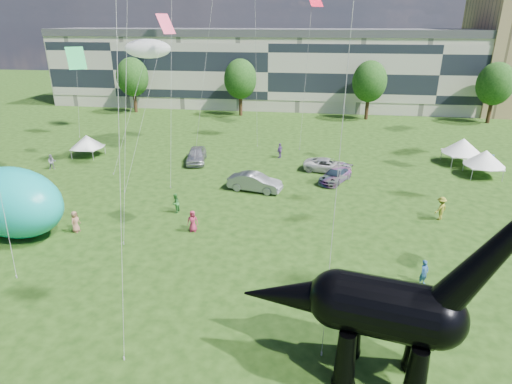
# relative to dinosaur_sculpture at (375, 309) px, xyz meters

# --- Properties ---
(ground) EXTENTS (220.00, 220.00, 0.00)m
(ground) POSITION_rel_dinosaur_sculpture_xyz_m (-3.22, 0.34, -3.47)
(ground) COLOR #16330C
(ground) RESTS_ON ground
(terrace_row) EXTENTS (78.00, 11.00, 12.00)m
(terrace_row) POSITION_rel_dinosaur_sculpture_xyz_m (-11.22, 62.34, 2.53)
(terrace_row) COLOR beige
(terrace_row) RESTS_ON ground
(tree_far_left) EXTENTS (5.20, 5.20, 9.44)m
(tree_far_left) POSITION_rel_dinosaur_sculpture_xyz_m (-33.22, 53.34, 2.82)
(tree_far_left) COLOR #382314
(tree_far_left) RESTS_ON ground
(tree_mid_left) EXTENTS (5.20, 5.20, 9.44)m
(tree_mid_left) POSITION_rel_dinosaur_sculpture_xyz_m (-15.22, 53.34, 2.82)
(tree_mid_left) COLOR #382314
(tree_mid_left) RESTS_ON ground
(tree_mid_right) EXTENTS (5.20, 5.20, 9.44)m
(tree_mid_right) POSITION_rel_dinosaur_sculpture_xyz_m (4.78, 53.34, 2.82)
(tree_mid_right) COLOR #382314
(tree_mid_right) RESTS_ON ground
(tree_far_right) EXTENTS (5.20, 5.20, 9.44)m
(tree_far_right) POSITION_rel_dinosaur_sculpture_xyz_m (22.78, 53.34, 2.82)
(tree_far_right) COLOR #382314
(tree_far_right) RESTS_ON ground
(dinosaur_sculpture) EXTENTS (11.28, 4.04, 9.18)m
(dinosaur_sculpture) POSITION_rel_dinosaur_sculpture_xyz_m (0.00, 0.00, 0.00)
(dinosaur_sculpture) COLOR black
(dinosaur_sculpture) RESTS_ON ground
(car_silver) EXTENTS (2.77, 5.14, 1.66)m
(car_silver) POSITION_rel_dinosaur_sculpture_xyz_m (-15.64, 28.23, -2.64)
(car_silver) COLOR #B1B1B5
(car_silver) RESTS_ON ground
(car_grey) EXTENTS (5.16, 2.63, 1.62)m
(car_grey) POSITION_rel_dinosaur_sculpture_xyz_m (-8.10, 20.93, -2.66)
(car_grey) COLOR gray
(car_grey) RESTS_ON ground
(car_white) EXTENTS (5.18, 3.09, 1.35)m
(car_white) POSITION_rel_dinosaur_sculpture_xyz_m (-1.49, 27.21, -2.79)
(car_white) COLOR silver
(car_white) RESTS_ON ground
(car_dark) EXTENTS (3.71, 4.90, 1.32)m
(car_dark) POSITION_rel_dinosaur_sculpture_xyz_m (-0.74, 24.36, -2.81)
(car_dark) COLOR #595960
(car_dark) RESTS_ON ground
(gazebo_near) EXTENTS (3.89, 3.89, 2.67)m
(gazebo_near) POSITION_rel_dinosaur_sculpture_xyz_m (13.83, 28.08, -1.59)
(gazebo_near) COLOR white
(gazebo_near) RESTS_ON ground
(gazebo_far) EXTENTS (4.48, 4.48, 2.83)m
(gazebo_far) POSITION_rel_dinosaur_sculpture_xyz_m (12.80, 31.90, -1.48)
(gazebo_far) COLOR white
(gazebo_far) RESTS_ON ground
(gazebo_left) EXTENTS (3.70, 3.70, 2.49)m
(gazebo_left) POSITION_rel_dinosaur_sculpture_xyz_m (-28.49, 28.65, -1.72)
(gazebo_left) COLOR white
(gazebo_left) RESTS_ON ground
(inflatable_teal) EXTENTS (9.08, 6.95, 5.03)m
(inflatable_teal) POSITION_rel_dinosaur_sculpture_xyz_m (-23.84, 10.02, -0.96)
(inflatable_teal) COLOR #0EA9A6
(inflatable_teal) RESTS_ON ground
(visitors) EXTENTS (46.19, 37.82, 1.89)m
(visitors) POSITION_rel_dinosaur_sculpture_xyz_m (-3.08, 15.26, -2.63)
(visitors) COLOR black
(visitors) RESTS_ON ground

